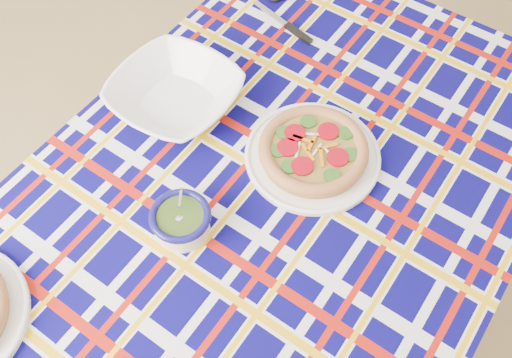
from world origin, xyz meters
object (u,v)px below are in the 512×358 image
dining_table (262,221)px  serving_bowl (175,94)px  pesto_bowl (181,220)px  main_focaccia_plate (313,150)px

dining_table → serving_bowl: bearing=71.4°
pesto_bowl → serving_bowl: (0.15, 0.33, -0.00)m
dining_table → pesto_bowl: 0.22m
main_focaccia_plate → pesto_bowl: bearing=-178.4°
pesto_bowl → serving_bowl: bearing=65.3°
main_focaccia_plate → pesto_bowl: 0.35m
main_focaccia_plate → serving_bowl: size_ratio=1.07×
dining_table → pesto_bowl: (-0.18, 0.04, 0.12)m
main_focaccia_plate → pesto_bowl: (-0.35, -0.01, 0.01)m
main_focaccia_plate → serving_bowl: 0.38m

